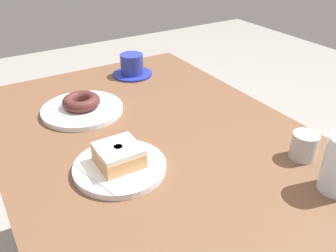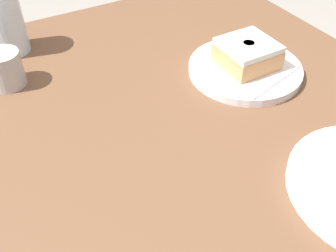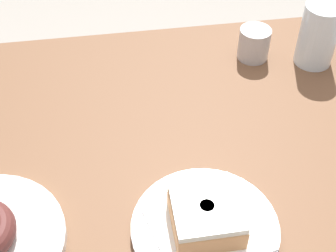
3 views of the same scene
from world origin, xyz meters
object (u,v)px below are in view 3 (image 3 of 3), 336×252
water_glass (318,35)px  sugar_jar (254,44)px  plate_glazed_square (205,229)px  donut_glazed_square (206,215)px

water_glass → sugar_jar: (0.11, -0.03, -0.03)m
plate_glazed_square → water_glass: size_ratio=1.68×
donut_glazed_square → plate_glazed_square: bearing=180.0°
donut_glazed_square → water_glass: water_glass is taller
plate_glazed_square → water_glass: 0.46m
plate_glazed_square → donut_glazed_square: size_ratio=2.23×
plate_glazed_square → water_glass: water_glass is taller
sugar_jar → plate_glazed_square: bearing=65.2°
plate_glazed_square → donut_glazed_square: (0.00, 0.00, 0.03)m
plate_glazed_square → water_glass: bearing=-129.5°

